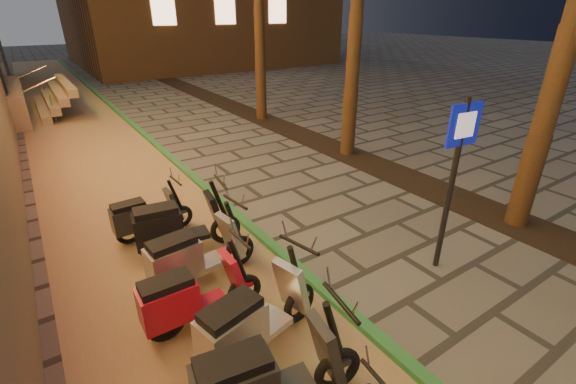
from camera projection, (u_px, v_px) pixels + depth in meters
ground at (522, 384)px, 4.36m from camera, size 120.00×120.00×0.00m
parking_strip at (104, 165)px, 10.56m from camera, size 3.40×60.00×0.01m
green_curb at (165, 152)px, 11.40m from camera, size 0.18×60.00×0.10m
planting_strip at (399, 175)px, 9.93m from camera, size 1.20×40.00×0.02m
pedestrian_sign at (456, 164)px, 5.64m from camera, size 0.61×0.12×2.78m
scooter_6 at (262, 381)px, 3.75m from camera, size 1.84×0.77×1.29m
scooter_7 at (251, 322)px, 4.48m from camera, size 1.81×0.86×1.27m
scooter_8 at (189, 298)px, 4.91m from camera, size 1.66×0.58×1.17m
scooter_9 at (192, 257)px, 5.69m from camera, size 1.76×0.68×1.24m
scooter_10 at (175, 227)px, 6.46m from camera, size 1.81×0.72×1.27m
scooter_11 at (143, 217)px, 6.99m from camera, size 1.47×0.52×1.04m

